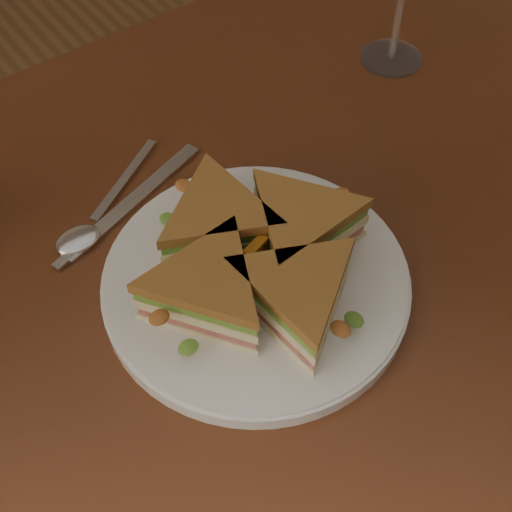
# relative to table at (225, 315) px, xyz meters

# --- Properties ---
(ground) EXTENTS (6.00, 6.00, 0.00)m
(ground) POSITION_rel_table_xyz_m (0.00, 0.00, -0.65)
(ground) COLOR brown
(ground) RESTS_ON ground
(table) EXTENTS (1.20, 0.80, 0.75)m
(table) POSITION_rel_table_xyz_m (0.00, 0.00, 0.00)
(table) COLOR #3A1A0D
(table) RESTS_ON ground
(plate) EXTENTS (0.30, 0.30, 0.02)m
(plate) POSITION_rel_table_xyz_m (0.01, -0.05, 0.11)
(plate) COLOR silver
(plate) RESTS_ON table
(sandwich_wedges) EXTENTS (0.26, 0.26, 0.06)m
(sandwich_wedges) POSITION_rel_table_xyz_m (0.01, -0.05, 0.14)
(sandwich_wedges) COLOR beige
(sandwich_wedges) RESTS_ON plate
(crisps_mound) EXTENTS (0.09, 0.09, 0.05)m
(crisps_mound) POSITION_rel_table_xyz_m (0.01, -0.05, 0.14)
(crisps_mound) COLOR #B16516
(crisps_mound) RESTS_ON plate
(spoon) EXTENTS (0.16, 0.10, 0.01)m
(spoon) POSITION_rel_table_xyz_m (-0.08, 0.12, 0.10)
(spoon) COLOR silver
(spoon) RESTS_ON table
(knife) EXTENTS (0.21, 0.08, 0.00)m
(knife) POSITION_rel_table_xyz_m (-0.04, 0.12, 0.10)
(knife) COLOR silver
(knife) RESTS_ON table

